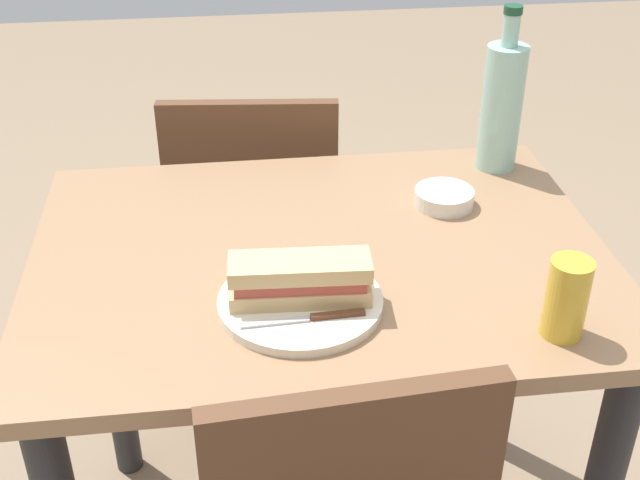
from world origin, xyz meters
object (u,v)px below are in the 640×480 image
Objects in this scene: baguette_sandwich_near at (300,279)px; water_bottle at (502,105)px; chair_near at (256,228)px; plate_near at (300,302)px; dining_table at (320,319)px; knife_near at (310,318)px; olive_bowl at (444,198)px; beer_glass at (566,298)px.

water_bottle is at bearing -135.68° from baguette_sandwich_near.
baguette_sandwich_near is (-0.04, 0.71, 0.33)m from chair_near.
dining_table is at bearing -107.77° from plate_near.
baguette_sandwich_near is at bearing -81.51° from knife_near.
knife_near is 1.66× the size of olive_bowl.
beer_glass reaches higher than dining_table.
beer_glass is at bearing 170.97° from knife_near.
baguette_sandwich_near is 1.97× the size of olive_bowl.
baguette_sandwich_near is at bearing 63.43° from plate_near.
dining_table is 0.27m from knife_near.
beer_glass reaches higher than plate_near.
chair_near is at bearing -87.06° from baguette_sandwich_near.
olive_bowl is at bearing 45.47° from water_bottle.
baguette_sandwich_near is 0.41m from olive_bowl.
knife_near is at bearing 78.92° from dining_table.
chair_near is 3.40× the size of plate_near.
water_bottle reaches higher than olive_bowl.
baguette_sandwich_near is at bearing 72.23° from dining_table.
chair_near is at bearing -30.91° from water_bottle.
dining_table is 3.86× the size of plate_near.
water_bottle reaches higher than plate_near.
plate_near is at bearing -17.09° from beer_glass.
olive_bowl is (-0.29, -0.28, 0.01)m from plate_near.
dining_table is 0.25m from baguette_sandwich_near.
plate_near is at bearing -116.57° from baguette_sandwich_near.
baguette_sandwich_near is 1.75× the size of beer_glass.
olive_bowl is (-0.24, -0.13, 0.16)m from dining_table.
plate_near is at bearing -81.51° from knife_near.
knife_near is at bearing 98.49° from baguette_sandwich_near.
plate_near reaches higher than dining_table.
water_bottle reaches higher than dining_table.
beer_glass is 1.13× the size of olive_bowl.
water_bottle reaches higher than chair_near.
olive_bowl reaches higher than plate_near.
dining_table is 0.22m from plate_near.
olive_bowl is (-0.29, -0.28, -0.03)m from baguette_sandwich_near.
dining_table is 4.51× the size of baguette_sandwich_near.
knife_near is at bearing 49.71° from olive_bowl.
chair_near is 0.82m from knife_near.
dining_table is at bearing 35.09° from water_bottle.
knife_near is 1.48× the size of beer_glass.
knife_near is 0.36m from beer_glass.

